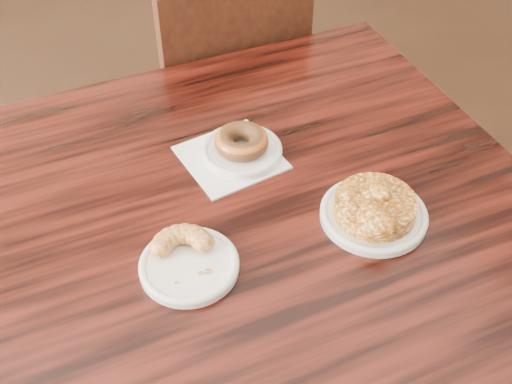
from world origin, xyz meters
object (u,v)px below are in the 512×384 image
object	(u,v)px
cafe_table	(259,343)
glazed_donut	(241,141)
cruller_fragment	(188,257)
chair_far	(212,107)
apple_fritter	(376,203)

from	to	relation	value
cafe_table	glazed_donut	world-z (taller)	glazed_donut
glazed_donut	cruller_fragment	world-z (taller)	glazed_donut
chair_far	cruller_fragment	size ratio (longest dim) A/B	7.84
chair_far	cafe_table	bearing A→B (deg)	70.95
chair_far	apple_fritter	xyz separation A→B (m)	(0.07, -0.78, 0.33)
glazed_donut	apple_fritter	world-z (taller)	apple_fritter
cafe_table	cruller_fragment	size ratio (longest dim) A/B	8.51
chair_far	apple_fritter	bearing A→B (deg)	84.65
glazed_donut	apple_fritter	xyz separation A→B (m)	(0.16, -0.22, 0.00)
chair_far	apple_fritter	size ratio (longest dim) A/B	5.02
apple_fritter	glazed_donut	bearing A→B (deg)	125.26
cafe_table	cruller_fragment	distance (m)	0.43
cafe_table	glazed_donut	bearing A→B (deg)	78.08
cafe_table	cruller_fragment	bearing A→B (deg)	-157.79
cruller_fragment	cafe_table	bearing A→B (deg)	26.53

